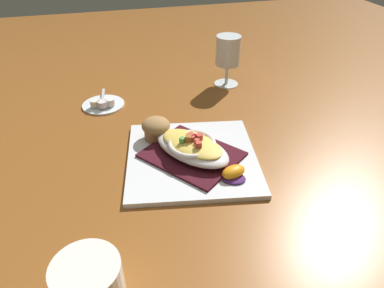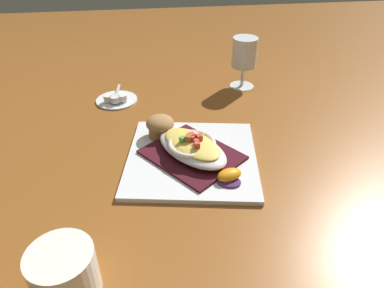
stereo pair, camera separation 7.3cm
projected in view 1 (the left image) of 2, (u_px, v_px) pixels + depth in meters
name	position (u px, v px, depth m)	size (l,w,h in m)	color
ground_plane	(192.00, 160.00, 0.75)	(2.60, 2.60, 0.00)	brown
square_plate	(192.00, 158.00, 0.75)	(0.27, 0.27, 0.01)	white
folded_napkin	(192.00, 155.00, 0.74)	(0.19, 0.15, 0.01)	#41111C
gratin_dish	(192.00, 146.00, 0.73)	(0.20, 0.18, 0.05)	silver
muffin	(156.00, 128.00, 0.79)	(0.06, 0.06, 0.05)	#A56F42
orange_garnish	(233.00, 173.00, 0.68)	(0.06, 0.06, 0.02)	#4A245F
coffee_mug	(89.00, 288.00, 0.46)	(0.12, 0.09, 0.08)	white
stemmed_glass	(228.00, 54.00, 1.01)	(0.07, 0.07, 0.14)	white
creamer_saucer	(103.00, 104.00, 0.95)	(0.11, 0.11, 0.01)	white
spoon	(103.00, 100.00, 0.95)	(0.09, 0.03, 0.01)	silver
creamer_cup_0	(95.00, 103.00, 0.92)	(0.02, 0.02, 0.02)	white
creamer_cup_1	(102.00, 104.00, 0.92)	(0.02, 0.02, 0.02)	white
creamer_cup_2	(110.00, 102.00, 0.93)	(0.02, 0.02, 0.02)	white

